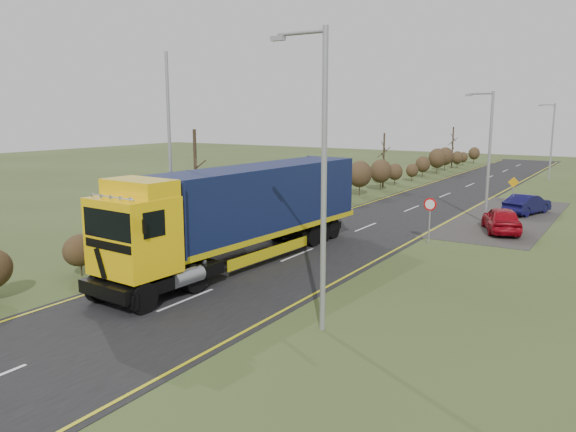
{
  "coord_description": "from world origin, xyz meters",
  "views": [
    {
      "loc": [
        13.98,
        -18.91,
        6.94
      ],
      "look_at": [
        0.38,
        2.52,
        2.24
      ],
      "focal_mm": 35.0,
      "sensor_mm": 36.0,
      "label": 1
    }
  ],
  "objects_px": {
    "streetlight_near": "(321,169)",
    "speed_sign": "(430,212)",
    "car_blue_sedan": "(527,204)",
    "car_red_hatchback": "(501,220)",
    "lorry": "(244,208)"
  },
  "relations": [
    {
      "from": "streetlight_near",
      "to": "car_red_hatchback",
      "type": "bearing_deg",
      "value": 84.8
    },
    {
      "from": "speed_sign",
      "to": "streetlight_near",
      "type": "bearing_deg",
      "value": -86.14
    },
    {
      "from": "streetlight_near",
      "to": "speed_sign",
      "type": "height_order",
      "value": "streetlight_near"
    },
    {
      "from": "lorry",
      "to": "streetlight_near",
      "type": "height_order",
      "value": "streetlight_near"
    },
    {
      "from": "car_blue_sedan",
      "to": "car_red_hatchback",
      "type": "bearing_deg",
      "value": 106.26
    },
    {
      "from": "lorry",
      "to": "car_blue_sedan",
      "type": "height_order",
      "value": "lorry"
    },
    {
      "from": "car_red_hatchback",
      "to": "speed_sign",
      "type": "bearing_deg",
      "value": 41.96
    },
    {
      "from": "car_blue_sedan",
      "to": "speed_sign",
      "type": "bearing_deg",
      "value": 94.88
    },
    {
      "from": "car_blue_sedan",
      "to": "speed_sign",
      "type": "xyz_separation_m",
      "value": [
        -2.82,
        -12.28,
        1.06
      ]
    },
    {
      "from": "car_blue_sedan",
      "to": "streetlight_near",
      "type": "bearing_deg",
      "value": 103.62
    },
    {
      "from": "lorry",
      "to": "car_red_hatchback",
      "type": "xyz_separation_m",
      "value": [
        8.72,
        13.44,
        -1.82
      ]
    },
    {
      "from": "car_blue_sedan",
      "to": "streetlight_near",
      "type": "xyz_separation_m",
      "value": [
        -1.9,
        -25.91,
        4.53
      ]
    },
    {
      "from": "car_red_hatchback",
      "to": "car_blue_sedan",
      "type": "height_order",
      "value": "car_red_hatchback"
    },
    {
      "from": "car_red_hatchback",
      "to": "speed_sign",
      "type": "height_order",
      "value": "speed_sign"
    },
    {
      "from": "lorry",
      "to": "streetlight_near",
      "type": "xyz_separation_m",
      "value": [
        7.01,
        -5.34,
        2.64
      ]
    }
  ]
}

